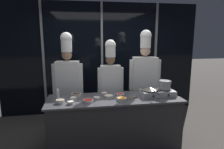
% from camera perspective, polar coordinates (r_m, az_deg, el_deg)
% --- Properties ---
extents(ground_plane, '(24.00, 24.00, 0.00)m').
position_cam_1_polar(ground_plane, '(3.73, 0.69, -19.78)').
color(ground_plane, '#47423D').
extents(window_wall_back, '(4.87, 0.09, 2.70)m').
position_cam_1_polar(window_wall_back, '(4.96, -2.93, 4.54)').
color(window_wall_back, black).
rests_on(window_wall_back, ground_plane).
extents(demo_counter, '(2.23, 0.75, 0.89)m').
position_cam_1_polar(demo_counter, '(3.52, 0.71, -13.55)').
color(demo_counter, '#2D2D30').
rests_on(demo_counter, ground_plane).
extents(portable_stove, '(0.57, 0.33, 0.11)m').
position_cam_1_polar(portable_stove, '(3.54, 12.80, -5.12)').
color(portable_stove, '#B2B5BA').
rests_on(portable_stove, demo_counter).
extents(frying_pan, '(0.31, 0.54, 0.05)m').
position_cam_1_polar(frying_pan, '(3.47, 10.87, -4.00)').
color(frying_pan, '#38332D').
rests_on(frying_pan, portable_stove).
extents(stock_pot, '(0.22, 0.20, 0.15)m').
position_cam_1_polar(stock_pot, '(3.56, 14.86, -2.85)').
color(stock_pot, '#93969B').
rests_on(stock_pot, portable_stove).
extents(squeeze_bottle_clear, '(0.05, 0.05, 0.18)m').
position_cam_1_polar(squeeze_bottle_clear, '(3.43, -15.28, -5.21)').
color(squeeze_bottle_clear, white).
rests_on(squeeze_bottle_clear, demo_counter).
extents(prep_bowl_shrimp, '(0.11, 0.11, 0.04)m').
position_cam_1_polar(prep_bowl_shrimp, '(3.51, -2.23, -5.46)').
color(prep_bowl_shrimp, silver).
rests_on(prep_bowl_shrimp, demo_counter).
extents(prep_bowl_mushrooms, '(0.13, 0.13, 0.06)m').
position_cam_1_polar(prep_bowl_mushrooms, '(3.19, -14.60, -7.39)').
color(prep_bowl_mushrooms, silver).
rests_on(prep_bowl_mushrooms, demo_counter).
extents(prep_bowl_bean_sprouts, '(0.10, 0.10, 0.05)m').
position_cam_1_polar(prep_bowl_bean_sprouts, '(3.12, -11.77, -7.83)').
color(prep_bowl_bean_sprouts, silver).
rests_on(prep_bowl_bean_sprouts, demo_counter).
extents(prep_bowl_chili_flakes, '(0.13, 0.13, 0.05)m').
position_cam_1_polar(prep_bowl_chili_flakes, '(3.44, 2.39, -5.76)').
color(prep_bowl_chili_flakes, silver).
rests_on(prep_bowl_chili_flakes, demo_counter).
extents(prep_bowl_bell_pepper, '(0.17, 0.17, 0.04)m').
position_cam_1_polar(prep_bowl_bell_pepper, '(3.16, -6.81, -7.45)').
color(prep_bowl_bell_pepper, silver).
rests_on(prep_bowl_bell_pepper, demo_counter).
extents(prep_bowl_soy_glaze, '(0.17, 0.17, 0.05)m').
position_cam_1_polar(prep_bowl_soy_glaze, '(3.51, -10.21, -5.65)').
color(prep_bowl_soy_glaze, silver).
rests_on(prep_bowl_soy_glaze, demo_counter).
extents(prep_bowl_rice, '(0.10, 0.10, 0.05)m').
position_cam_1_polar(prep_bowl_rice, '(3.30, -10.95, -6.70)').
color(prep_bowl_rice, silver).
rests_on(prep_bowl_rice, demo_counter).
extents(prep_bowl_noodles, '(0.14, 0.14, 0.04)m').
position_cam_1_polar(prep_bowl_noodles, '(3.36, -0.90, -6.24)').
color(prep_bowl_noodles, silver).
rests_on(prep_bowl_noodles, demo_counter).
extents(prep_bowl_carrots, '(0.16, 0.16, 0.05)m').
position_cam_1_polar(prep_bowl_carrots, '(3.23, 2.84, -6.94)').
color(prep_bowl_carrots, silver).
rests_on(prep_bowl_carrots, demo_counter).
extents(prep_bowl_chicken, '(0.11, 0.11, 0.04)m').
position_cam_1_polar(prep_bowl_chicken, '(3.29, -4.43, -6.70)').
color(prep_bowl_chicken, silver).
rests_on(prep_bowl_chicken, demo_counter).
extents(serving_spoon_slotted, '(0.21, 0.13, 0.02)m').
position_cam_1_polar(serving_spoon_slotted, '(3.39, 6.20, -6.49)').
color(serving_spoon_slotted, olive).
rests_on(serving_spoon_slotted, demo_counter).
extents(chef_head, '(0.58, 0.27, 1.98)m').
position_cam_1_polar(chef_head, '(3.90, -12.53, -0.76)').
color(chef_head, '#2D3856').
rests_on(chef_head, ground_plane).
extents(chef_sous, '(0.50, 0.21, 1.84)m').
position_cam_1_polar(chef_sous, '(3.84, -0.45, -1.40)').
color(chef_sous, '#232326').
rests_on(chef_sous, ground_plane).
extents(chef_line, '(0.63, 0.31, 2.02)m').
position_cam_1_polar(chef_line, '(4.08, 9.30, 0.18)').
color(chef_line, '#4C4C51').
rests_on(chef_line, ground_plane).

